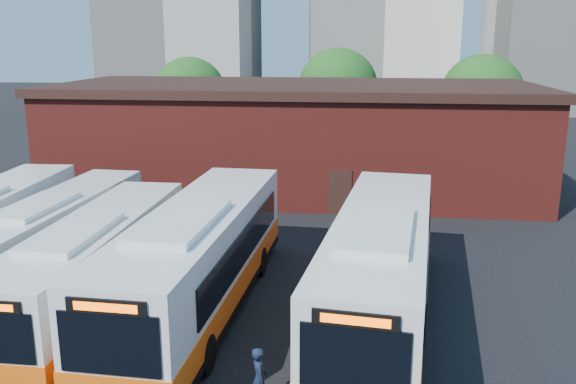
# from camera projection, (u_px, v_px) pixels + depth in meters

# --- Properties ---
(ground) EXTENTS (220.00, 220.00, 0.00)m
(ground) POSITION_uv_depth(u_px,v_px,m) (226.00, 336.00, 18.91)
(ground) COLOR black
(bus_west) EXTENTS (2.85, 11.62, 3.14)m
(bus_west) POSITION_uv_depth(u_px,v_px,m) (58.00, 237.00, 23.84)
(bus_west) COLOR silver
(bus_west) RESTS_ON ground
(bus_midwest) EXTENTS (2.59, 12.21, 3.32)m
(bus_midwest) POSITION_uv_depth(u_px,v_px,m) (96.00, 269.00, 20.32)
(bus_midwest) COLOR silver
(bus_midwest) RESTS_ON ground
(bus_mideast) EXTENTS (3.45, 14.01, 3.79)m
(bus_mideast) POSITION_uv_depth(u_px,v_px,m) (199.00, 264.00, 20.17)
(bus_mideast) COLOR silver
(bus_mideast) RESTS_ON ground
(bus_east) EXTENTS (4.37, 14.05, 3.77)m
(bus_east) POSITION_uv_depth(u_px,v_px,m) (380.00, 272.00, 19.45)
(bus_east) COLOR silver
(bus_east) RESTS_ON ground
(transit_worker) EXTENTS (0.54, 0.68, 1.64)m
(transit_worker) POSITION_uv_depth(u_px,v_px,m) (259.00, 379.00, 14.98)
(transit_worker) COLOR #111A32
(transit_worker) RESTS_ON ground
(depot_building) EXTENTS (28.60, 12.60, 6.40)m
(depot_building) POSITION_uv_depth(u_px,v_px,m) (295.00, 135.00, 37.39)
(depot_building) COLOR maroon
(depot_building) RESTS_ON ground
(tree_west) EXTENTS (6.00, 6.00, 7.65)m
(tree_west) POSITION_uv_depth(u_px,v_px,m) (190.00, 94.00, 49.77)
(tree_west) COLOR #382314
(tree_west) RESTS_ON ground
(tree_mid) EXTENTS (6.56, 6.56, 8.36)m
(tree_mid) POSITION_uv_depth(u_px,v_px,m) (338.00, 88.00, 50.20)
(tree_mid) COLOR #382314
(tree_mid) RESTS_ON ground
(tree_east) EXTENTS (6.24, 6.24, 7.96)m
(tree_east) POSITION_uv_depth(u_px,v_px,m) (482.00, 96.00, 46.10)
(tree_east) COLOR #382314
(tree_east) RESTS_ON ground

